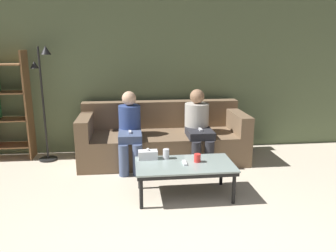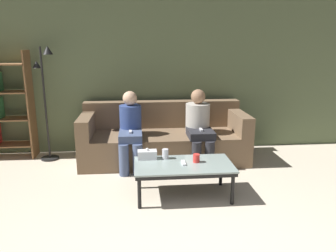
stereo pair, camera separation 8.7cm
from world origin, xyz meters
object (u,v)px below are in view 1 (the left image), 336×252
coffee_table (185,167)px  seated_person_left_end (130,128)px  tissue_box (148,155)px  standing_lamp (44,92)px  seated_person_mid_left (198,124)px  couch (163,139)px  cup_near_left (197,158)px  cup_near_right (166,154)px  game_remote (185,163)px

coffee_table → seated_person_left_end: seated_person_left_end is taller
tissue_box → standing_lamp: (-1.41, 1.21, 0.58)m
seated_person_left_end → seated_person_mid_left: seated_person_mid_left is taller
couch → tissue_box: (-0.28, -1.05, 0.13)m
cup_near_left → seated_person_left_end: (-0.75, 0.97, 0.12)m
coffee_table → standing_lamp: standing_lamp is taller
tissue_box → seated_person_left_end: bearing=104.0°
couch → cup_near_right: couch is taller
cup_near_right → cup_near_left: bearing=-24.5°
game_remote → seated_person_mid_left: 1.11m
cup_near_left → standing_lamp: bearing=144.8°
cup_near_left → tissue_box: bearing=163.2°
tissue_box → cup_near_left: bearing=-16.8°
seated_person_mid_left → coffee_table: bearing=-109.4°
couch → coffee_table: (0.12, -1.25, 0.04)m
cup_near_left → game_remote: size_ratio=0.63×
tissue_box → game_remote: tissue_box is taller
seated_person_mid_left → seated_person_left_end: bearing=-178.5°
standing_lamp → game_remote: bearing=-38.1°
couch → tissue_box: bearing=-104.9°
cup_near_right → game_remote: 0.27m
seated_person_left_end → couch: bearing=26.8°
coffee_table → game_remote: size_ratio=7.29×
cup_near_left → game_remote: bearing=-166.5°
couch → coffee_table: size_ratio=2.18×
game_remote → seated_person_mid_left: seated_person_mid_left is taller
couch → tissue_box: 1.10m
seated_person_mid_left → game_remote: bearing=-109.4°
cup_near_right → game_remote: (0.19, -0.19, -0.05)m
cup_near_right → game_remote: size_ratio=0.76×
coffee_table → tissue_box: (-0.40, 0.20, 0.09)m
cup_near_right → seated_person_left_end: size_ratio=0.11×
seated_person_mid_left → tissue_box: bearing=-132.4°
cup_near_left → seated_person_left_end: size_ratio=0.09×
cup_near_left → seated_person_mid_left: bearing=77.9°
couch → cup_near_right: 1.08m
couch → seated_person_mid_left: 0.59m
cup_near_right → seated_person_mid_left: seated_person_mid_left is taller
coffee_table → standing_lamp: size_ratio=0.66×
coffee_table → cup_near_left: bearing=13.5°
cup_near_right → seated_person_mid_left: size_ratio=0.11×
coffee_table → cup_near_left: cup_near_left is taller
cup_near_right → standing_lamp: size_ratio=0.07×
seated_person_left_end → game_remote: bearing=-59.4°
standing_lamp → seated_person_left_end: size_ratio=1.59×
tissue_box → seated_person_mid_left: seated_person_mid_left is taller
game_remote → standing_lamp: bearing=141.9°
couch → cup_near_left: 1.25m
tissue_box → seated_person_mid_left: 1.14m
coffee_table → game_remote: 0.05m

